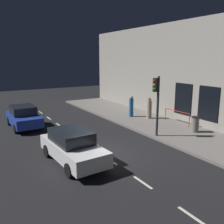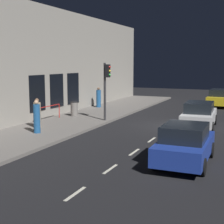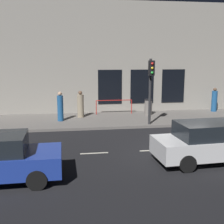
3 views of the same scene
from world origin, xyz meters
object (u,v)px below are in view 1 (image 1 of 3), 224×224
(parked_car_0, at_px, (73,146))
(pedestrian_1, at_px, (131,107))
(parked_car_2, at_px, (24,117))
(trash_bin, at_px, (195,124))
(traffic_light, at_px, (157,96))
(pedestrian_0, at_px, (149,109))

(parked_car_0, bearing_deg, pedestrian_1, -145.81)
(parked_car_2, bearing_deg, parked_car_0, 94.27)
(trash_bin, bearing_deg, traffic_light, 166.41)
(traffic_light, bearing_deg, pedestrian_0, 55.52)
(parked_car_0, xyz_separation_m, parked_car_2, (-0.73, 7.72, -0.00))
(pedestrian_1, bearing_deg, traffic_light, 42.60)
(parked_car_2, distance_m, pedestrian_1, 8.62)
(parked_car_0, relative_size, parked_car_2, 1.10)
(traffic_light, xyz_separation_m, pedestrian_1, (1.77, 5.16, -1.72))
(pedestrian_0, height_order, pedestrian_1, pedestrian_1)
(traffic_light, relative_size, pedestrian_1, 2.11)
(traffic_light, distance_m, pedestrian_0, 5.04)
(parked_car_2, relative_size, trash_bin, 3.84)
(pedestrian_0, xyz_separation_m, pedestrian_1, (-0.90, 1.27, 0.05))
(pedestrian_1, relative_size, trash_bin, 1.70)
(parked_car_0, relative_size, pedestrian_0, 2.58)
(traffic_light, bearing_deg, trash_bin, -13.59)
(traffic_light, height_order, pedestrian_1, traffic_light)
(parked_car_0, relative_size, trash_bin, 4.22)
(traffic_light, xyz_separation_m, trash_bin, (2.86, -0.69, -2.02))
(trash_bin, bearing_deg, pedestrian_1, 100.56)
(parked_car_2, bearing_deg, pedestrian_1, 166.56)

